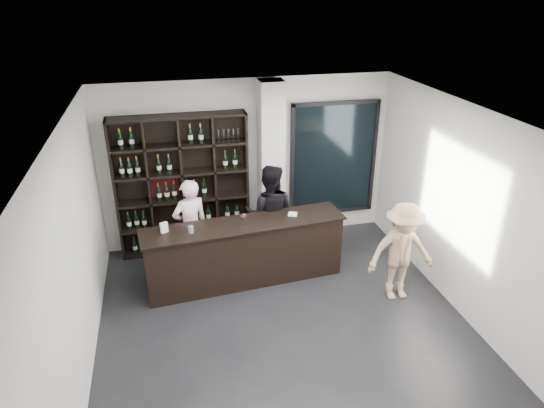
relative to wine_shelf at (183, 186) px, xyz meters
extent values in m
cube|color=black|center=(1.15, -2.57, -1.20)|extent=(5.00, 5.50, 0.01)
cube|color=silver|center=(1.50, -0.10, 0.25)|extent=(0.40, 0.40, 2.90)
cube|color=black|center=(2.70, 0.12, 0.20)|extent=(1.60, 0.08, 2.10)
cube|color=black|center=(2.70, 0.12, 0.20)|extent=(1.48, 0.02, 1.98)
cube|color=black|center=(0.82, -1.24, -0.71)|extent=(3.01, 0.56, 0.99)
cube|color=black|center=(0.82, -1.24, -0.20)|extent=(3.09, 0.64, 0.03)
imported|color=#FFCDDB|center=(0.05, -0.72, -0.41)|extent=(0.66, 0.54, 1.58)
imported|color=black|center=(1.33, -0.70, -0.35)|extent=(0.97, 0.85, 1.70)
imported|color=tan|center=(2.95, -2.17, -0.44)|extent=(1.02, 0.63, 1.53)
cylinder|color=silver|center=(0.02, -1.36, -0.13)|extent=(0.09, 0.09, 0.11)
cube|color=white|center=(1.60, -1.13, -0.17)|extent=(0.17, 0.17, 0.02)
cube|color=white|center=(-0.35, -1.26, -0.11)|extent=(0.12, 0.09, 0.16)
camera|label=1|loc=(-0.24, -7.62, 3.13)|focal=32.00mm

